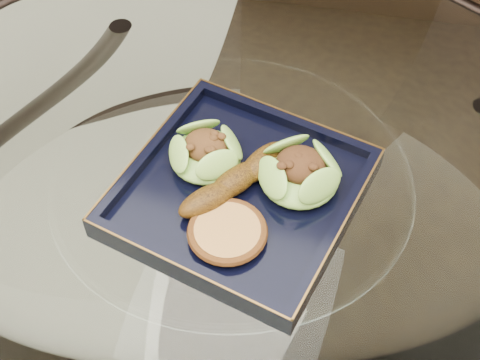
% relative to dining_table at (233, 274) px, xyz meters
% --- Properties ---
extents(dining_table, '(1.13, 1.13, 0.77)m').
position_rel_dining_table_xyz_m(dining_table, '(0.00, 0.00, 0.00)').
color(dining_table, white).
rests_on(dining_table, ground).
extents(dining_chair, '(0.50, 0.50, 1.01)m').
position_rel_dining_table_xyz_m(dining_chair, '(0.08, 0.39, -0.03)').
color(dining_chair, black).
rests_on(dining_chair, ground).
extents(navy_plate, '(0.31, 0.31, 0.02)m').
position_rel_dining_table_xyz_m(navy_plate, '(0.01, 0.01, 0.17)').
color(navy_plate, black).
rests_on(navy_plate, dining_table).
extents(lettuce_wrap_left, '(0.11, 0.11, 0.03)m').
position_rel_dining_table_xyz_m(lettuce_wrap_left, '(-0.05, 0.04, 0.20)').
color(lettuce_wrap_left, olive).
rests_on(lettuce_wrap_left, navy_plate).
extents(lettuce_wrap_right, '(0.13, 0.13, 0.04)m').
position_rel_dining_table_xyz_m(lettuce_wrap_right, '(0.07, 0.05, 0.20)').
color(lettuce_wrap_right, '#6AA32F').
rests_on(lettuce_wrap_right, navy_plate).
extents(roasted_plantain, '(0.11, 0.15, 0.03)m').
position_rel_dining_table_xyz_m(roasted_plantain, '(-0.00, 0.01, 0.20)').
color(roasted_plantain, '#5B3609').
rests_on(roasted_plantain, navy_plate).
extents(crumb_patty, '(0.10, 0.10, 0.02)m').
position_rel_dining_table_xyz_m(crumb_patty, '(0.01, -0.06, 0.19)').
color(crumb_patty, '#C47E41').
rests_on(crumb_patty, navy_plate).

